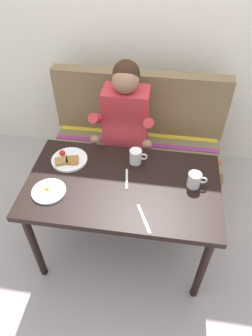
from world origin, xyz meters
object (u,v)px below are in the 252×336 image
table (123,192)px  knife (144,219)px  plate_breakfast (69,160)px  couch (136,152)px  fork (127,179)px  coffee_mug_second (195,180)px  plate_eggs (49,191)px  coffee_mug (136,156)px  person (125,125)px

table → knife: 0.31m
table → plate_breakfast: 0.42m
couch → fork: 0.83m
plate_breakfast → coffee_mug_second: bearing=-7.3°
fork → coffee_mug_second: bearing=-7.5°
plate_eggs → coffee_mug: bearing=35.1°
person → plate_eggs: 0.80m
plate_breakfast → person: bearing=54.9°
knife → fork: bearing=90.3°
table → coffee_mug_second: coffee_mug_second is taller
knife → plate_eggs: bearing=144.0°
coffee_mug → coffee_mug_second: 0.41m
plate_breakfast → coffee_mug_second: 0.82m
coffee_mug_second → fork: bearing=-179.4°
couch → coffee_mug_second: (0.43, -0.72, 0.45)m
coffee_mug_second → plate_breakfast: bearing=172.7°
person → coffee_mug: 0.41m
coffee_mug_second → plate_eggs: bearing=-168.1°
person → knife: size_ratio=6.06×
couch → plate_breakfast: size_ratio=6.04×
person → coffee_mug_second: size_ratio=10.27×
person → coffee_mug: bearing=-70.9°
coffee_mug → coffee_mug_second: size_ratio=1.00×
plate_breakfast → knife: (0.54, -0.40, -0.01)m
person → fork: person is taller
couch → knife: couch is taller
person → fork: (0.10, -0.55, -0.01)m
fork → knife: 0.32m
table → knife: knife is taller
fork → couch: bearing=83.6°
couch → person: 0.45m
table → plate_eggs: bearing=-162.5°
couch → coffee_mug_second: couch is taller
person → coffee_mug_second: person is taller
couch → person: (-0.08, -0.17, 0.41)m
coffee_mug → fork: (-0.04, -0.16, -0.05)m
table → knife: (0.16, -0.25, 0.08)m
table → plate_breakfast: size_ratio=5.03×
person → plate_eggs: bearing=-115.8°
plate_breakfast → coffee_mug: bearing=7.0°
plate_breakfast → knife: 0.67m
coffee_mug → coffee_mug_second: bearing=-23.0°
coffee_mug_second → coffee_mug: bearing=157.0°
couch → knife: bearing=-81.2°
coffee_mug → fork: coffee_mug is taller
plate_breakfast → knife: bearing=-36.4°
table → coffee_mug: size_ratio=10.17×
person → plate_eggs: (-0.35, -0.72, -0.00)m
plate_breakfast → fork: 0.42m
plate_eggs → coffee_mug: 0.59m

